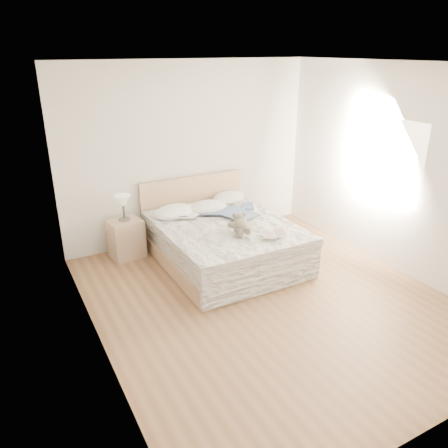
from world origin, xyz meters
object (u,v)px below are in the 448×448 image
(nightstand, at_px, (126,239))
(table_lamp, at_px, (123,202))
(childrens_book, at_px, (274,234))
(photo_book, at_px, (186,216))
(teddy_bear, at_px, (241,231))
(bed, at_px, (222,241))

(nightstand, bearing_deg, table_lamp, 67.55)
(nightstand, bearing_deg, childrens_book, -45.81)
(photo_book, bearing_deg, childrens_book, -76.98)
(photo_book, height_order, childrens_book, same)
(teddy_bear, bearing_deg, photo_book, 130.42)
(childrens_book, bearing_deg, photo_book, 144.82)
(table_lamp, distance_m, teddy_bear, 1.76)
(table_lamp, bearing_deg, nightstand, -112.45)
(bed, bearing_deg, childrens_book, -66.42)
(photo_book, xyz_separation_m, teddy_bear, (0.39, -0.88, 0.02))
(nightstand, xyz_separation_m, teddy_bear, (1.16, -1.29, 0.37))
(bed, relative_size, teddy_bear, 5.72)
(nightstand, xyz_separation_m, photo_book, (0.77, -0.42, 0.35))
(nightstand, xyz_separation_m, childrens_book, (1.50, -1.54, 0.35))
(childrens_book, bearing_deg, bed, 135.59)
(nightstand, distance_m, photo_book, 0.95)
(nightstand, xyz_separation_m, table_lamp, (0.01, 0.03, 0.54))
(table_lamp, relative_size, teddy_bear, 0.98)
(photo_book, bearing_deg, bed, -62.37)
(table_lamp, xyz_separation_m, photo_book, (0.76, -0.45, -0.19))
(childrens_book, distance_m, teddy_bear, 0.42)
(photo_book, bearing_deg, table_lamp, 129.93)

